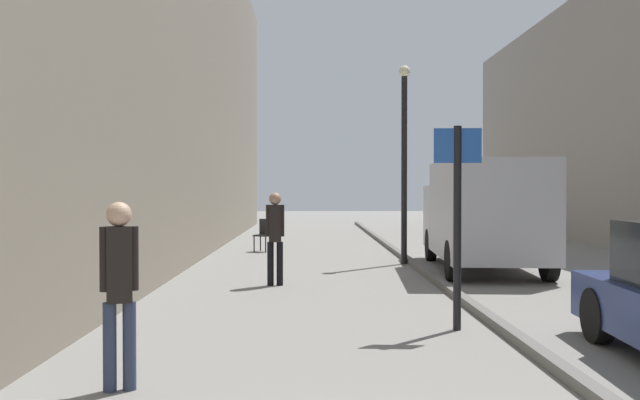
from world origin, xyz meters
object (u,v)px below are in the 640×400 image
at_px(street_sign_post, 457,209).
at_px(lamp_post, 404,151).
at_px(pedestrian_main_foreground, 119,282).
at_px(pedestrian_mid_block, 275,232).
at_px(delivery_van, 483,212).
at_px(cafe_chair_near_window, 264,233).

distance_m(street_sign_post, lamp_post, 7.42).
bearing_deg(lamp_post, pedestrian_main_foreground, -112.05).
height_order(pedestrian_main_foreground, pedestrian_mid_block, pedestrian_mid_block).
bearing_deg(pedestrian_mid_block, lamp_post, -131.09).
height_order(delivery_van, cafe_chair_near_window, delivery_van).
distance_m(pedestrian_mid_block, street_sign_post, 4.66).
xyz_separation_m(pedestrian_main_foreground, pedestrian_mid_block, (1.04, 6.32, 0.03)).
height_order(delivery_van, street_sign_post, street_sign_post).
bearing_deg(cafe_chair_near_window, pedestrian_mid_block, 120.32).
distance_m(pedestrian_main_foreground, cafe_chair_near_window, 13.00).
xyz_separation_m(delivery_van, street_sign_post, (-1.97, -6.14, 0.26)).
height_order(pedestrian_main_foreground, cafe_chair_near_window, pedestrian_main_foreground).
bearing_deg(street_sign_post, cafe_chair_near_window, -69.34).
relative_size(pedestrian_mid_block, street_sign_post, 0.67).
relative_size(pedestrian_main_foreground, street_sign_post, 0.65).
bearing_deg(lamp_post, pedestrian_mid_block, -130.18).
bearing_deg(lamp_post, delivery_van, -36.71).
bearing_deg(pedestrian_main_foreground, lamp_post, 50.83).
bearing_deg(delivery_van, lamp_post, 147.19).
relative_size(lamp_post, cafe_chair_near_window, 5.06).
relative_size(pedestrian_mid_block, cafe_chair_near_window, 1.84).
bearing_deg(cafe_chair_near_window, street_sign_post, 131.46).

